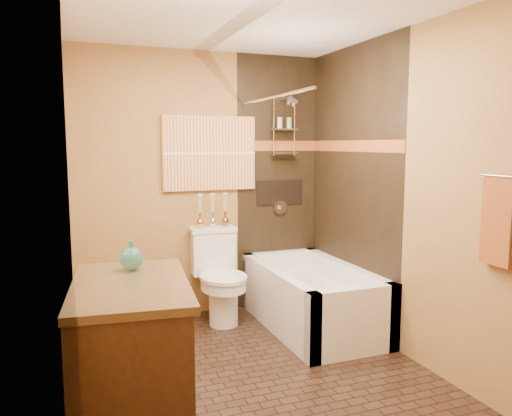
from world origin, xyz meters
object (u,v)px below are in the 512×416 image
sunset_painting (210,153)px  toilet (219,275)px  vanity (131,360)px  bathtub (312,303)px

sunset_painting → toilet: size_ratio=1.06×
toilet → vanity: (-0.99, -1.62, 0.02)m
toilet → vanity: size_ratio=0.80×
bathtub → sunset_painting: bearing=135.3°
bathtub → toilet: 0.88m
sunset_painting → bathtub: size_ratio=0.60×
sunset_painting → toilet: 1.15m
sunset_painting → vanity: 2.41m
sunset_painting → toilet: bearing=-90.0°
toilet → bathtub: bearing=-28.8°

